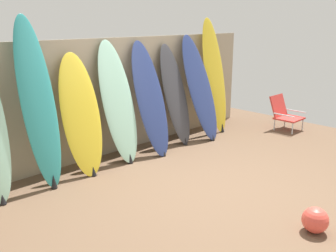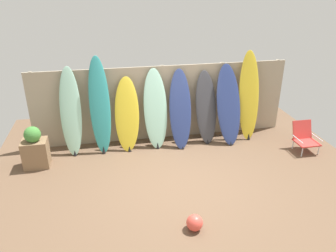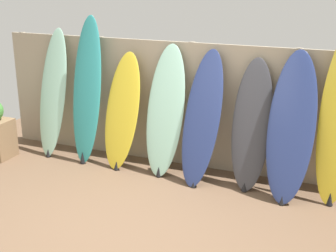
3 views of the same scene
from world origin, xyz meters
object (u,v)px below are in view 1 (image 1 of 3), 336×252
object	(u,v)px
beach_chair	(284,113)
beach_ball	(315,220)
surfboard_yellow_7	(215,76)
surfboard_yellow_2	(81,116)
surfboard_navy_4	(150,99)
surfboard_seafoam_3	(118,103)
surfboard_charcoal_5	(175,95)
surfboard_navy_6	(200,88)
surfboard_teal_1	(38,104)

from	to	relation	value
beach_chair	beach_ball	size ratio (longest dim) A/B	2.48
surfboard_yellow_7	surfboard_yellow_2	bearing A→B (deg)	-179.26
surfboard_navy_4	surfboard_seafoam_3	bearing A→B (deg)	171.60
surfboard_charcoal_5	surfboard_seafoam_3	bearing A→B (deg)	-179.98
surfboard_navy_6	beach_ball	xyz separation A→B (m)	(-1.60, -2.90, -0.77)
surfboard_navy_4	surfboard_navy_6	bearing A→B (deg)	-1.12
surfboard_yellow_2	surfboard_yellow_7	size ratio (longest dim) A/B	0.78
surfboard_teal_1	surfboard_yellow_7	distance (m)	3.50
surfboard_yellow_2	surfboard_yellow_7	distance (m)	2.93
surfboard_yellow_7	surfboard_teal_1	bearing A→B (deg)	-179.66
surfboard_yellow_2	beach_ball	distance (m)	3.14
surfboard_teal_1	beach_chair	world-z (taller)	surfboard_teal_1
beach_ball	surfboard_yellow_7	bearing A→B (deg)	54.49
surfboard_yellow_2	beach_ball	size ratio (longest dim) A/B	6.26
surfboard_yellow_2	surfboard_yellow_7	xyz separation A→B (m)	(2.92, 0.04, 0.23)
surfboard_navy_4	beach_chair	bearing A→B (deg)	-17.34
surfboard_teal_1	surfboard_yellow_2	xyz separation A→B (m)	(0.58, -0.02, -0.24)
surfboard_navy_4	surfboard_charcoal_5	distance (m)	0.65
surfboard_teal_1	beach_ball	distance (m)	3.41
surfboard_yellow_2	surfboard_navy_6	distance (m)	2.38
surfboard_teal_1	surfboard_navy_4	distance (m)	1.81
surfboard_teal_1	surfboard_navy_4	xyz separation A→B (m)	(1.80, -0.07, -0.19)
surfboard_teal_1	surfboard_yellow_7	world-z (taller)	surfboard_teal_1
surfboard_teal_1	surfboard_navy_6	size ratio (longest dim) A/B	1.18
surfboard_yellow_2	surfboard_navy_6	bearing A→B (deg)	-1.71
surfboard_charcoal_5	beach_ball	bearing A→B (deg)	-109.94
surfboard_navy_4	beach_chair	size ratio (longest dim) A/B	2.69
surfboard_navy_4	surfboard_yellow_2	bearing A→B (deg)	177.73
beach_chair	surfboard_yellow_2	bearing A→B (deg)	164.79
surfboard_teal_1	beach_ball	world-z (taller)	surfboard_teal_1
surfboard_yellow_2	surfboard_seafoam_3	bearing A→B (deg)	3.05
surfboard_teal_1	surfboard_seafoam_3	bearing A→B (deg)	0.84
surfboard_navy_6	beach_ball	world-z (taller)	surfboard_navy_6
surfboard_seafoam_3	beach_ball	world-z (taller)	surfboard_seafoam_3
surfboard_yellow_2	beach_ball	bearing A→B (deg)	-75.36
surfboard_navy_4	beach_ball	world-z (taller)	surfboard_navy_4
surfboard_seafoam_3	surfboard_charcoal_5	distance (m)	1.21
surfboard_navy_4	surfboard_navy_6	distance (m)	1.16
surfboard_yellow_2	surfboard_charcoal_5	xyz separation A→B (m)	(1.87, 0.04, 0.02)
surfboard_teal_1	surfboard_navy_4	size ratio (longest dim) A/B	1.22
surfboard_navy_6	beach_chair	world-z (taller)	surfboard_navy_6
surfboard_seafoam_3	beach_chair	world-z (taller)	surfboard_seafoam_3
surfboard_yellow_2	surfboard_yellow_7	bearing A→B (deg)	0.74
surfboard_navy_4	beach_ball	xyz separation A→B (m)	(-0.44, -2.92, -0.74)
surfboard_yellow_2	beach_ball	xyz separation A→B (m)	(0.78, -2.97, -0.68)
surfboard_seafoam_3	surfboard_yellow_2	bearing A→B (deg)	-176.95
beach_ball	surfboard_teal_1	bearing A→B (deg)	114.40
beach_chair	surfboard_seafoam_3	bearing A→B (deg)	161.77
surfboard_yellow_2	surfboard_charcoal_5	world-z (taller)	surfboard_charcoal_5
surfboard_charcoal_5	beach_chair	bearing A→B (deg)	-24.22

